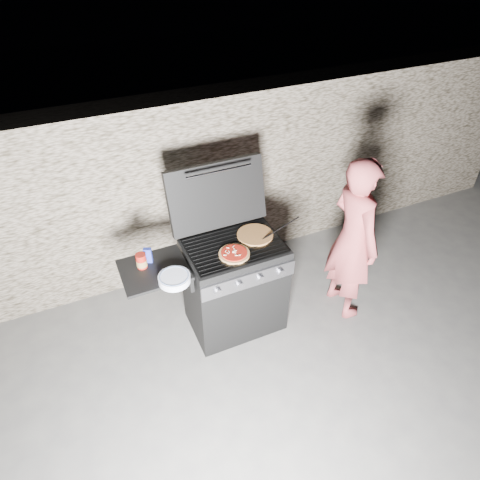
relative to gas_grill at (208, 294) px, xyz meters
name	(u,v)px	position (x,y,z in m)	size (l,w,h in m)	color
ground	(235,321)	(0.25, 0.00, -0.46)	(50.00, 50.00, 0.00)	#4F4E4D
stone_wall	(192,186)	(0.25, 1.05, 0.44)	(8.00, 0.35, 1.80)	gray
gas_grill	(208,294)	(0.00, 0.00, 0.00)	(1.34, 0.79, 0.91)	black
pizza_topped	(234,253)	(0.20, -0.11, 0.47)	(0.25, 0.25, 0.03)	tan
pizza_plain	(255,235)	(0.46, 0.05, 0.46)	(0.30, 0.30, 0.02)	tan
sauce_jar	(141,261)	(-0.49, 0.06, 0.51)	(0.08, 0.08, 0.12)	maroon
blue_carton	(148,255)	(-0.43, 0.10, 0.51)	(0.06, 0.03, 0.13)	navy
plate_stack	(174,279)	(-0.32, -0.20, 0.47)	(0.24, 0.24, 0.05)	white
person	(353,240)	(1.28, -0.21, 0.33)	(0.58, 0.38, 1.58)	#AD4649
tongs	(280,229)	(0.67, 0.00, 0.50)	(0.01, 0.01, 0.40)	black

